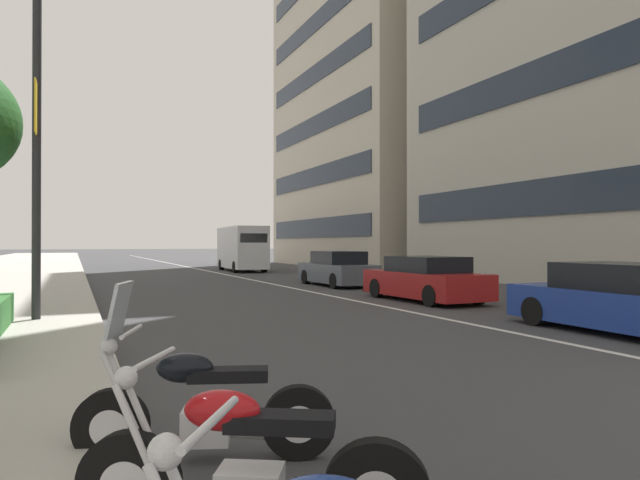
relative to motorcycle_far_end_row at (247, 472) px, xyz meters
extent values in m
cube|color=silver|center=(33.64, -7.06, -0.41)|extent=(110.00, 0.16, 0.01)
cylinder|color=silver|center=(-1.13, 0.47, 0.68)|extent=(0.53, 0.35, 0.04)
sphere|color=silver|center=(-1.04, 0.62, 0.56)|extent=(0.14, 0.14, 0.14)
cube|color=black|center=(-0.10, -0.18, 0.30)|extent=(0.50, 0.67, 0.10)
ellipsoid|color=#AD1116|center=(0.07, 0.13, 0.36)|extent=(0.43, 0.52, 0.24)
cylinder|color=silver|center=(0.25, 0.59, 0.21)|extent=(0.19, 0.30, 0.64)
cylinder|color=silver|center=(0.37, 0.53, 0.21)|extent=(0.19, 0.30, 0.64)
cylinder|color=silver|center=(0.27, 0.49, 0.66)|extent=(0.54, 0.32, 0.04)
sphere|color=silver|center=(0.36, 0.65, 0.54)|extent=(0.14, 0.14, 0.14)
cylinder|color=black|center=(1.57, 0.66, -0.11)|extent=(0.31, 0.61, 0.60)
cylinder|color=silver|center=(1.57, 0.66, -0.11)|extent=(0.22, 0.33, 0.30)
cylinder|color=black|center=(1.08, -0.76, -0.11)|extent=(0.31, 0.61, 0.60)
cylinder|color=silver|center=(1.08, -0.76, -0.11)|extent=(0.22, 0.33, 0.30)
cube|color=silver|center=(1.32, -0.05, -0.13)|extent=(0.37, 0.44, 0.28)
cube|color=black|center=(1.27, -0.22, 0.29)|extent=(0.42, 0.68, 0.10)
ellipsoid|color=black|center=(1.38, 0.11, 0.35)|extent=(0.38, 0.51, 0.24)
cylinder|color=silver|center=(1.48, 0.61, 0.19)|extent=(0.15, 0.31, 0.64)
cylinder|color=silver|center=(1.61, 0.56, 0.19)|extent=(0.15, 0.31, 0.64)
cylinder|color=silver|center=(1.52, 0.51, 0.65)|extent=(0.58, 0.23, 0.04)
sphere|color=silver|center=(1.58, 0.68, 0.53)|extent=(0.14, 0.14, 0.14)
cube|color=#B2BCC6|center=(1.55, 0.61, 0.83)|extent=(0.46, 0.26, 0.44)
cylinder|color=silver|center=(1.36, -0.36, -0.23)|extent=(0.31, 0.68, 0.16)
cube|color=navy|center=(4.47, -9.00, 0.09)|extent=(4.69, 1.95, 0.71)
cube|color=black|center=(4.52, -9.00, 0.71)|extent=(2.28, 1.74, 0.53)
cylinder|color=black|center=(6.03, -8.19, -0.10)|extent=(0.63, 0.23, 0.62)
cylinder|color=black|center=(5.99, -9.87, -0.10)|extent=(0.63, 0.23, 0.62)
cube|color=maroon|center=(11.43, -9.03, 0.11)|extent=(4.59, 1.86, 0.75)
cube|color=black|center=(11.30, -9.03, 0.72)|extent=(2.37, 1.69, 0.48)
cylinder|color=black|center=(12.93, -8.19, -0.10)|extent=(0.62, 0.23, 0.62)
cylinder|color=black|center=(12.95, -9.84, -0.10)|extent=(0.62, 0.23, 0.62)
cylinder|color=black|center=(9.91, -8.22, -0.10)|extent=(0.62, 0.23, 0.62)
cylinder|color=black|center=(9.93, -9.87, -0.10)|extent=(0.62, 0.23, 0.62)
cube|color=#4C515B|center=(18.25, -9.27, 0.12)|extent=(4.53, 1.78, 0.77)
cube|color=black|center=(18.12, -9.27, 0.77)|extent=(2.23, 1.63, 0.53)
cylinder|color=black|center=(19.75, -8.46, -0.10)|extent=(0.62, 0.22, 0.62)
cylinder|color=black|center=(19.75, -10.08, -0.10)|extent=(0.62, 0.22, 0.62)
cylinder|color=black|center=(16.76, -8.46, -0.10)|extent=(0.62, 0.22, 0.62)
cylinder|color=black|center=(16.76, -10.08, -0.10)|extent=(0.62, 0.22, 0.62)
cube|color=silver|center=(32.21, -9.05, 1.12)|extent=(6.26, 2.23, 2.64)
cube|color=black|center=(29.14, -8.94, 1.71)|extent=(0.10, 1.68, 0.56)
cylinder|color=black|center=(34.35, -8.24, -0.05)|extent=(0.73, 0.29, 0.72)
cylinder|color=black|center=(34.28, -10.03, -0.05)|extent=(0.73, 0.29, 0.72)
cylinder|color=black|center=(30.14, -8.08, -0.05)|extent=(0.73, 0.29, 0.72)
cylinder|color=black|center=(30.07, -9.87, -0.05)|extent=(0.73, 0.29, 0.72)
cylinder|color=#232326|center=(10.25, 1.68, 4.09)|extent=(0.18, 0.18, 8.70)
cube|color=gold|center=(9.90, 1.68, 4.22)|extent=(0.56, 0.03, 1.10)
cube|color=gold|center=(10.60, 1.68, 4.22)|extent=(0.56, 0.03, 1.10)
cube|color=#232D3D|center=(10.81, -16.46, 3.26)|extent=(24.01, 0.08, 1.50)
cube|color=#232D3D|center=(10.81, -16.46, 8.19)|extent=(24.01, 0.08, 1.50)
cube|color=beige|center=(37.42, -26.79, 18.45)|extent=(20.29, 20.59, 37.73)
cube|color=#232D3D|center=(37.42, -16.46, 2.60)|extent=(18.26, 0.08, 1.50)
cube|color=#232D3D|center=(37.42, -16.46, 6.66)|extent=(18.26, 0.08, 1.50)
cube|color=#232D3D|center=(37.42, -16.46, 10.72)|extent=(18.26, 0.08, 1.50)
cube|color=#232D3D|center=(37.42, -16.46, 14.77)|extent=(18.26, 0.08, 1.50)
cube|color=#232D3D|center=(37.42, -16.46, 18.83)|extent=(18.26, 0.08, 1.50)
camera|label=1|loc=(-3.22, 0.94, 1.35)|focal=31.55mm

